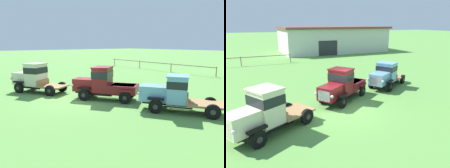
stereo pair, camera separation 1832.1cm
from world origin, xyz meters
The scene contains 5 objects.
ground_plane centered at (0.00, 0.00, 0.00)m, with size 240.00×240.00×0.00m, color #5B9342.
farm_shed centered at (10.51, 26.90, 2.28)m, with size 19.02×10.38×4.52m.
vintage_truck_foreground_near centered at (-4.65, -1.16, 1.19)m, with size 4.71×3.52×2.31m.
vintage_truck_second_in_line centered at (0.74, 1.70, 1.12)m, with size 4.51×3.71×2.27m.
vintage_truck_midrow_center centered at (5.34, 3.13, 1.07)m, with size 4.77×3.71×2.08m.
Camera 2 is at (-5.30, -11.28, 5.22)m, focal length 35.00 mm.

